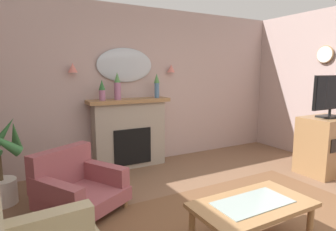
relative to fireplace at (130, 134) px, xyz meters
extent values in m
cube|color=#B29993|center=(0.35, 0.22, 0.77)|extent=(6.64, 0.10, 2.69)
cube|color=gray|center=(0.00, 0.01, -0.02)|extent=(1.20, 0.28, 1.10)
cube|color=black|center=(0.00, -0.09, -0.19)|extent=(0.64, 0.12, 0.60)
cube|color=olive|center=(0.00, -0.01, 0.56)|extent=(1.36, 0.36, 0.06)
cylinder|color=#9E6084|center=(-0.45, -0.03, 0.67)|extent=(0.10, 0.10, 0.16)
cone|color=#2D6633|center=(-0.45, -0.03, 0.83)|extent=(0.10, 0.10, 0.16)
cylinder|color=#9E6084|center=(-0.20, -0.03, 0.73)|extent=(0.11, 0.11, 0.27)
cone|color=#4C8447|center=(-0.20, -0.03, 0.94)|extent=(0.10, 0.10, 0.16)
cylinder|color=#4C7093|center=(0.50, -0.03, 0.72)|extent=(0.08, 0.08, 0.25)
cone|color=#4C8447|center=(0.50, -0.03, 0.92)|extent=(0.10, 0.10, 0.16)
ellipsoid|color=#B2BCC6|center=(0.00, 0.14, 1.14)|extent=(0.96, 0.06, 0.56)
cone|color=#D17066|center=(-0.85, 0.09, 1.09)|extent=(0.14, 0.14, 0.14)
cone|color=#D17066|center=(0.85, 0.09, 1.09)|extent=(0.14, 0.14, 0.14)
cylinder|color=silver|center=(3.12, -1.31, 1.33)|extent=(0.04, 0.28, 0.28)
torus|color=olive|center=(3.12, -1.31, 1.33)|extent=(0.03, 0.31, 0.31)
cube|color=olive|center=(0.16, -2.63, -0.15)|extent=(1.10, 0.60, 0.04)
cube|color=#8C9E99|center=(0.16, -2.63, -0.13)|extent=(0.72, 0.36, 0.01)
cylinder|color=olive|center=(0.65, -2.87, -0.37)|extent=(0.06, 0.06, 0.40)
cylinder|color=olive|center=(-0.33, -2.39, -0.37)|extent=(0.06, 0.06, 0.40)
cylinder|color=olive|center=(0.65, -2.39, -0.37)|extent=(0.06, 0.06, 0.40)
cube|color=tan|center=(-1.53, -2.11, -0.17)|extent=(0.76, 0.21, 0.24)
cube|color=#934C51|center=(-1.05, -1.21, -0.39)|extent=(1.09, 1.09, 0.16)
cube|color=#934C51|center=(-1.22, -0.92, -0.09)|extent=(0.77, 0.54, 0.45)
cube|color=#934C51|center=(-1.34, -1.39, -0.20)|extent=(0.48, 0.69, 0.22)
cube|color=#934C51|center=(-0.76, -1.04, -0.20)|extent=(0.48, 0.69, 0.22)
cylinder|color=olive|center=(-1.17, -1.68, -0.52)|extent=(0.06, 0.06, 0.10)
cylinder|color=olive|center=(-0.59, -1.34, -0.52)|extent=(0.06, 0.06, 0.10)
cylinder|color=olive|center=(-1.51, -1.09, -0.52)|extent=(0.06, 0.06, 0.10)
cylinder|color=olive|center=(-0.93, -0.75, -0.52)|extent=(0.06, 0.06, 0.10)
cube|color=olive|center=(2.61, -1.76, -0.12)|extent=(0.80, 0.56, 0.90)
cube|color=black|center=(2.61, -1.78, 0.34)|extent=(0.36, 0.24, 0.03)
cylinder|color=black|center=(2.61, -1.78, 0.41)|extent=(0.04, 0.04, 0.10)
cube|color=black|center=(2.61, -1.78, 0.72)|extent=(0.84, 0.04, 0.52)
cube|color=black|center=(2.61, -1.81, 0.72)|extent=(0.80, 0.01, 0.48)
cylinder|color=silver|center=(-1.87, -0.53, -0.42)|extent=(0.35, 0.35, 0.31)
cone|color=#38753D|center=(-1.68, -0.54, 0.26)|extent=(0.15, 0.41, 0.47)
cone|color=#38753D|center=(-1.81, -0.34, 0.26)|extent=(0.41, 0.25, 0.48)
cone|color=#38753D|center=(-1.83, -0.72, 0.26)|extent=(0.48, 0.24, 0.42)
camera|label=1|loc=(-1.65, -4.32, 1.03)|focal=29.87mm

